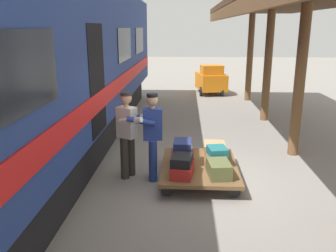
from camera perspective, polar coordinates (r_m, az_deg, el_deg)
ground_plane at (r=7.07m, az=7.11°, el=-8.67°), size 60.00×60.00×0.00m
platform_canopy at (r=6.91m, az=25.07°, el=17.32°), size 3.20×16.96×3.56m
train_car at (r=7.20m, az=-23.04°, el=7.72°), size 3.02×17.50×4.00m
luggage_cart at (r=7.05m, az=5.03°, el=-6.48°), size 1.46×1.96×0.29m
suitcase_brown_leather at (r=7.02m, az=7.75°, el=-5.43°), size 0.45×0.54×0.20m
suitcase_red_plastic at (r=6.49m, az=2.30°, el=-7.03°), size 0.45×0.64×0.21m
suitcase_tan_vintage at (r=7.52m, az=7.43°, el=-3.71°), size 0.45×0.53×0.27m
suitcase_olive_duffel at (r=6.51m, az=8.15°, el=-6.82°), size 0.44×0.60×0.27m
suitcase_burgundy_valise at (r=6.99m, az=2.35°, el=-5.25°), size 0.44×0.55×0.23m
suitcase_cream_canvas at (r=7.51m, az=2.39°, el=-4.03°), size 0.43×0.57×0.17m
suitcase_teal_softside at (r=6.98m, az=7.88°, el=-4.02°), size 0.41×0.47×0.16m
suitcase_navy_fabric at (r=6.90m, az=2.33°, el=-3.37°), size 0.35×0.48×0.26m
suitcase_black_hardshell at (r=6.42m, az=2.21°, el=-5.49°), size 0.41×0.52×0.17m
porter_in_overalls at (r=6.79m, az=-2.65°, el=-1.26°), size 0.70×0.48×1.70m
porter_by_door at (r=6.94m, az=-6.43°, el=-0.99°), size 0.74×0.63×1.70m
baggage_tug at (r=16.05m, az=6.90°, el=7.33°), size 1.38×1.87×1.30m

